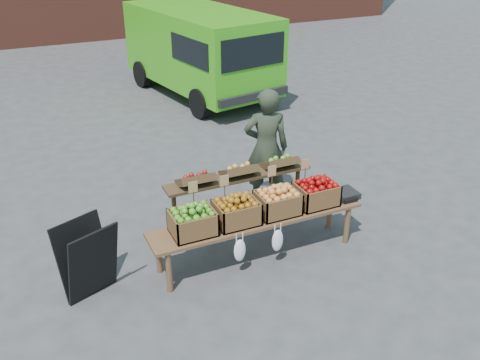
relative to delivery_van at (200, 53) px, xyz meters
name	(u,v)px	position (x,y,z in m)	size (l,w,h in m)	color
ground	(266,246)	(-1.52, -6.30, -0.97)	(80.00, 80.00, 0.00)	#404042
delivery_van	(200,53)	(0.00, 0.00, 0.00)	(1.98, 4.31, 1.93)	#37A116
vendor	(266,148)	(-1.00, -5.25, -0.09)	(0.64, 0.42, 1.75)	#293123
chalkboard_sign	(88,260)	(-3.75, -6.33, -0.51)	(0.60, 0.33, 0.91)	black
back_table	(239,194)	(-1.65, -5.74, -0.45)	(2.10, 0.44, 1.04)	#3F2E1A
display_bench	(257,237)	(-1.74, -6.46, -0.68)	(2.70, 0.56, 0.57)	brown
crate_golden_apples	(193,223)	(-2.56, -6.46, -0.26)	(0.50, 0.40, 0.28)	#287711
crate_russet_pears	(236,212)	(-2.01, -6.46, -0.26)	(0.50, 0.40, 0.28)	#8D530D
crate_red_apples	(278,203)	(-1.46, -6.46, -0.26)	(0.50, 0.40, 0.28)	gold
crate_green_apples	(316,194)	(-0.91, -6.46, -0.26)	(0.50, 0.40, 0.28)	maroon
weighing_scale	(344,194)	(-0.49, -6.46, -0.36)	(0.34, 0.30, 0.08)	black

